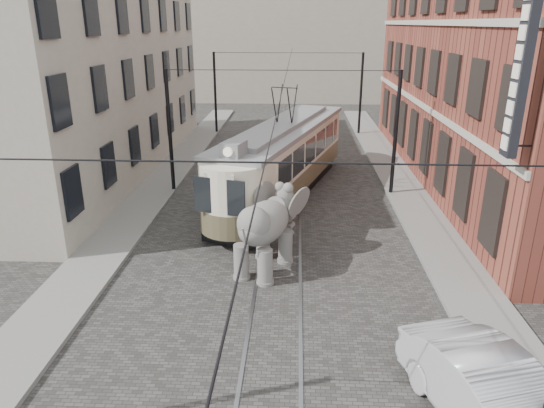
{
  "coord_description": "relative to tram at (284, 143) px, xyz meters",
  "views": [
    {
      "loc": [
        0.52,
        -17.51,
        8.01
      ],
      "look_at": [
        -0.29,
        -1.34,
        2.1
      ],
      "focal_mm": 32.94,
      "sensor_mm": 36.0,
      "label": 1
    }
  ],
  "objects": [
    {
      "name": "tram_rails",
      "position": [
        0.06,
        -5.8,
        -2.61
      ],
      "size": [
        1.54,
        80.0,
        0.02
      ],
      "primitive_type": null,
      "color": "slate",
      "rests_on": "ground"
    },
    {
      "name": "tram",
      "position": [
        0.0,
        0.0,
        0.0
      ],
      "size": [
        6.45,
        13.43,
        5.24
      ],
      "primitive_type": null,
      "rotation": [
        0.0,
        0.0,
        -0.3
      ],
      "color": "beige",
      "rests_on": "ground"
    },
    {
      "name": "brick_building",
      "position": [
        11.06,
        3.2,
        3.38
      ],
      "size": [
        8.0,
        26.0,
        12.0
      ],
      "primitive_type": "cube",
      "color": "maroon",
      "rests_on": "ground"
    },
    {
      "name": "catenary",
      "position": [
        -0.14,
        -0.8,
        0.38
      ],
      "size": [
        11.0,
        30.2,
        6.0
      ],
      "primitive_type": null,
      "color": "black",
      "rests_on": "ground"
    },
    {
      "name": "parked_car",
      "position": [
        4.69,
        -15.03,
        -1.8
      ],
      "size": [
        3.26,
        5.31,
        1.65
      ],
      "primitive_type": "imported",
      "rotation": [
        0.0,
        0.0,
        0.32
      ],
      "color": "#AEADB2",
      "rests_on": "ground"
    },
    {
      "name": "sidewalk_left",
      "position": [
        -6.44,
        -5.8,
        -2.55
      ],
      "size": [
        2.0,
        60.0,
        0.15
      ],
      "primitive_type": "cube",
      "color": "slate",
      "rests_on": "ground"
    },
    {
      "name": "sidewalk_right",
      "position": [
        6.06,
        -5.8,
        -2.55
      ],
      "size": [
        2.0,
        60.0,
        0.15
      ],
      "primitive_type": "cube",
      "color": "slate",
      "rests_on": "ground"
    },
    {
      "name": "ground",
      "position": [
        0.06,
        -5.8,
        -2.62
      ],
      "size": [
        120.0,
        120.0,
        0.0
      ],
      "primitive_type": "plane",
      "color": "#43413E"
    },
    {
      "name": "distant_block",
      "position": [
        0.06,
        34.2,
        4.38
      ],
      "size": [
        28.0,
        10.0,
        14.0
      ],
      "primitive_type": "cube",
      "color": "#A19985",
      "rests_on": "ground"
    },
    {
      "name": "stucco_building",
      "position": [
        -10.94,
        4.2,
        2.38
      ],
      "size": [
        7.0,
        24.0,
        10.0
      ],
      "primitive_type": "cube",
      "color": "#A19985",
      "rests_on": "ground"
    },
    {
      "name": "elephant",
      "position": [
        -0.46,
        -8.0,
        -1.28
      ],
      "size": [
        3.84,
        4.97,
        2.69
      ],
      "primitive_type": null,
      "rotation": [
        0.0,
        0.0,
        -0.37
      ],
      "color": "slate",
      "rests_on": "ground"
    }
  ]
}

